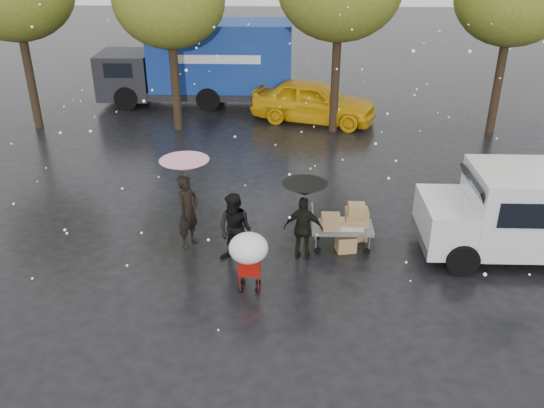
{
  "coord_description": "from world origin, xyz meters",
  "views": [
    {
      "loc": [
        0.84,
        -11.25,
        7.37
      ],
      "look_at": [
        0.44,
        1.0,
        1.27
      ],
      "focal_mm": 38.0,
      "sensor_mm": 36.0,
      "label": 1
    }
  ],
  "objects_px": {
    "person_black": "(304,228)",
    "shopping_cart": "(249,251)",
    "vendor_cart": "(346,221)",
    "yellow_taxi": "(314,101)",
    "white_van": "(534,211)",
    "person_pink": "(188,211)",
    "blue_truck": "(202,63)"
  },
  "relations": [
    {
      "from": "yellow_taxi",
      "to": "white_van",
      "type": "bearing_deg",
      "value": -137.9
    },
    {
      "from": "white_van",
      "to": "yellow_taxi",
      "type": "distance_m",
      "value": 11.19
    },
    {
      "from": "vendor_cart",
      "to": "yellow_taxi",
      "type": "relative_size",
      "value": 0.31
    },
    {
      "from": "vendor_cart",
      "to": "white_van",
      "type": "xyz_separation_m",
      "value": [
        4.4,
        -0.16,
        0.43
      ]
    },
    {
      "from": "person_black",
      "to": "shopping_cart",
      "type": "xyz_separation_m",
      "value": [
        -1.19,
        -1.48,
        0.26
      ]
    },
    {
      "from": "shopping_cart",
      "to": "blue_truck",
      "type": "bearing_deg",
      "value": 101.71
    },
    {
      "from": "vendor_cart",
      "to": "white_van",
      "type": "height_order",
      "value": "white_van"
    },
    {
      "from": "person_black",
      "to": "white_van",
      "type": "height_order",
      "value": "white_van"
    },
    {
      "from": "person_black",
      "to": "blue_truck",
      "type": "xyz_separation_m",
      "value": [
        -4.17,
        12.9,
        0.95
      ]
    },
    {
      "from": "person_black",
      "to": "blue_truck",
      "type": "bearing_deg",
      "value": -64.35
    },
    {
      "from": "person_pink",
      "to": "white_van",
      "type": "height_order",
      "value": "white_van"
    },
    {
      "from": "person_black",
      "to": "white_van",
      "type": "relative_size",
      "value": 0.33
    },
    {
      "from": "yellow_taxi",
      "to": "vendor_cart",
      "type": "bearing_deg",
      "value": -160.96
    },
    {
      "from": "shopping_cart",
      "to": "blue_truck",
      "type": "xyz_separation_m",
      "value": [
        -2.98,
        14.38,
        0.69
      ]
    },
    {
      "from": "person_pink",
      "to": "yellow_taxi",
      "type": "bearing_deg",
      "value": 7.66
    },
    {
      "from": "person_pink",
      "to": "blue_truck",
      "type": "height_order",
      "value": "blue_truck"
    },
    {
      "from": "person_pink",
      "to": "shopping_cart",
      "type": "relative_size",
      "value": 1.28
    },
    {
      "from": "person_black",
      "to": "blue_truck",
      "type": "height_order",
      "value": "blue_truck"
    },
    {
      "from": "shopping_cart",
      "to": "white_van",
      "type": "relative_size",
      "value": 0.3
    },
    {
      "from": "white_van",
      "to": "blue_truck",
      "type": "xyz_separation_m",
      "value": [
        -9.62,
        12.52,
        0.6
      ]
    },
    {
      "from": "vendor_cart",
      "to": "blue_truck",
      "type": "relative_size",
      "value": 0.18
    },
    {
      "from": "white_van",
      "to": "vendor_cart",
      "type": "bearing_deg",
      "value": 177.94
    },
    {
      "from": "person_black",
      "to": "person_pink",
      "type": "bearing_deg",
      "value": -3.1
    },
    {
      "from": "person_pink",
      "to": "person_black",
      "type": "height_order",
      "value": "person_pink"
    },
    {
      "from": "shopping_cart",
      "to": "yellow_taxi",
      "type": "xyz_separation_m",
      "value": [
        1.79,
        11.94,
        -0.22
      ]
    },
    {
      "from": "person_black",
      "to": "blue_truck",
      "type": "relative_size",
      "value": 0.19
    },
    {
      "from": "person_black",
      "to": "shopping_cart",
      "type": "distance_m",
      "value": 1.92
    },
    {
      "from": "yellow_taxi",
      "to": "blue_truck",
      "type": "bearing_deg",
      "value": 79.31
    },
    {
      "from": "vendor_cart",
      "to": "person_black",
      "type": "bearing_deg",
      "value": -153.14
    },
    {
      "from": "person_pink",
      "to": "white_van",
      "type": "bearing_deg",
      "value": -64.46
    },
    {
      "from": "shopping_cart",
      "to": "vendor_cart",
      "type": "bearing_deg",
      "value": 41.94
    },
    {
      "from": "shopping_cart",
      "to": "blue_truck",
      "type": "height_order",
      "value": "blue_truck"
    }
  ]
}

